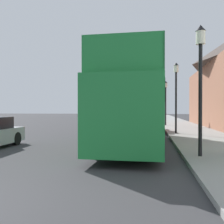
# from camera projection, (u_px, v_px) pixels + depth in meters

# --- Properties ---
(ground_plane) EXTENTS (144.00, 144.00, 0.00)m
(ground_plane) POSITION_uv_depth(u_px,v_px,m) (110.00, 128.00, 24.98)
(ground_plane) COLOR #333335
(sidewalk) EXTENTS (3.88, 108.00, 0.14)m
(sidewalk) POSITION_uv_depth(u_px,v_px,m) (189.00, 130.00, 21.01)
(sidewalk) COLOR gray
(sidewalk) RESTS_ON ground_plane
(tour_bus) EXTENTS (2.90, 9.76, 4.06)m
(tour_bus) POSITION_uv_depth(u_px,v_px,m) (136.00, 108.00, 12.32)
(tour_bus) COLOR #1E7A38
(tour_bus) RESTS_ON ground_plane
(parked_car_ahead_of_bus) EXTENTS (1.93, 4.55, 1.42)m
(parked_car_ahead_of_bus) POSITION_uv_depth(u_px,v_px,m) (150.00, 124.00, 19.68)
(parked_car_ahead_of_bus) COLOR maroon
(parked_car_ahead_of_bus) RESTS_ON ground_plane
(lamp_post_nearest) EXTENTS (0.35, 0.35, 4.55)m
(lamp_post_nearest) POSITION_uv_depth(u_px,v_px,m) (200.00, 65.00, 9.06)
(lamp_post_nearest) COLOR black
(lamp_post_nearest) RESTS_ON sidewalk
(lamp_post_second) EXTENTS (0.35, 0.35, 4.81)m
(lamp_post_second) POSITION_uv_depth(u_px,v_px,m) (176.00, 84.00, 17.74)
(lamp_post_second) COLOR black
(lamp_post_second) RESTS_ON sidewalk
(lamp_post_third) EXTENTS (0.35, 0.35, 4.49)m
(lamp_post_third) POSITION_uv_depth(u_px,v_px,m) (166.00, 94.00, 26.46)
(lamp_post_third) COLOR black
(lamp_post_third) RESTS_ON sidewalk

